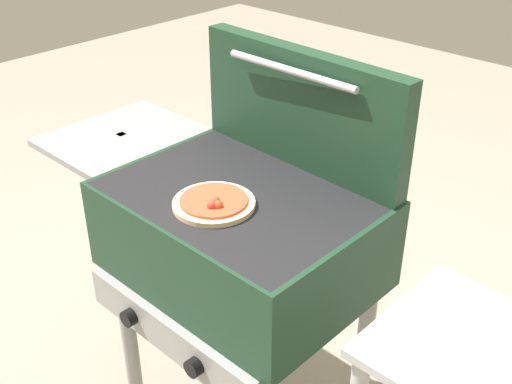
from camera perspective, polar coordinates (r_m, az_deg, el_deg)
grill at (r=1.59m, az=-1.78°, el=-4.37°), size 0.96×0.53×0.90m
grill_lid_open at (r=1.59m, az=4.06°, el=7.55°), size 0.63×0.09×0.30m
pizza_pepperoni at (r=1.45m, az=-3.76°, el=-1.01°), size 0.19×0.19×0.04m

